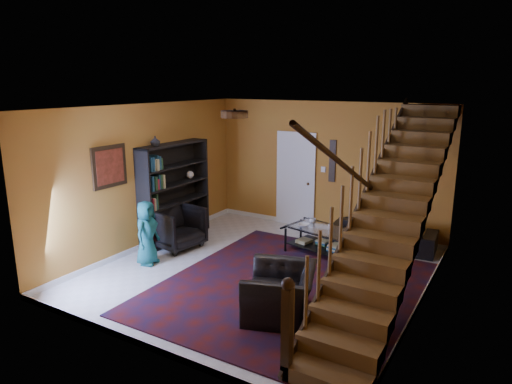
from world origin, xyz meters
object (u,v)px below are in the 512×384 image
sofa (383,233)px  armchair_right (280,293)px  armchair_left (177,227)px  coffee_table (322,239)px  bookshelf (175,194)px

sofa → armchair_right: size_ratio=1.85×
sofa → armchair_left: bearing=26.7°
armchair_left → coffee_table: size_ratio=0.64×
sofa → armchair_left: 4.08m
armchair_left → coffee_table: (2.57, 1.19, -0.13)m
coffee_table → sofa: bearing=44.7°
armchair_left → coffee_table: armchair_left is taller
armchair_right → coffee_table: bearing=170.8°
bookshelf → sofa: size_ratio=1.01×
armchair_left → coffee_table: bearing=-56.5°
sofa → armchair_right: armchair_right is taller
bookshelf → armchair_left: bookshelf is taller
sofa → coffee_table: bearing=40.4°
armchair_left → armchair_right: bearing=-105.6°
armchair_right → bookshelf: bearing=-136.7°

